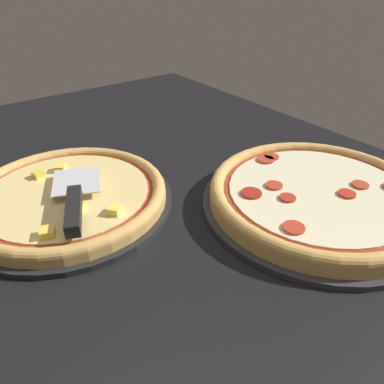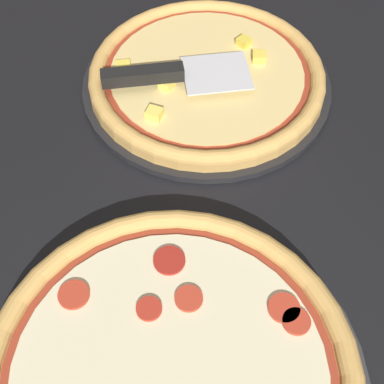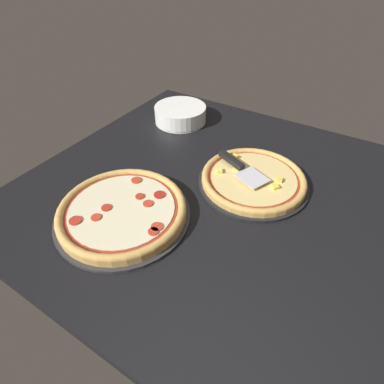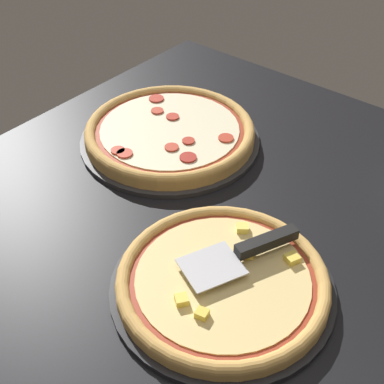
# 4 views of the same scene
# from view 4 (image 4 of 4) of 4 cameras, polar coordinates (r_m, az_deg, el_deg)

# --- Properties ---
(ground_plane) EXTENTS (1.36, 1.18, 0.04)m
(ground_plane) POSITION_cam_4_polar(r_m,az_deg,el_deg) (0.96, 0.49, -7.47)
(ground_plane) COLOR black
(pizza_pan_front) EXTENTS (0.37, 0.37, 0.01)m
(pizza_pan_front) POSITION_cam_4_polar(r_m,az_deg,el_deg) (0.89, 3.24, -10.12)
(pizza_pan_front) COLOR black
(pizza_pan_front) RESTS_ON ground_plane
(pizza_front) EXTENTS (0.35, 0.35, 0.03)m
(pizza_front) POSITION_cam_4_polar(r_m,az_deg,el_deg) (0.88, 3.29, -9.38)
(pizza_front) COLOR tan
(pizza_front) RESTS_ON pizza_pan_front
(pizza_pan_back) EXTENTS (0.40, 0.40, 0.01)m
(pizza_pan_back) POSITION_cam_4_polar(r_m,az_deg,el_deg) (1.22, -2.36, 5.61)
(pizza_pan_back) COLOR #2D2D30
(pizza_pan_back) RESTS_ON ground_plane
(pizza_back) EXTENTS (0.38, 0.38, 0.03)m
(pizza_back) POSITION_cam_4_polar(r_m,az_deg,el_deg) (1.20, -2.39, 6.48)
(pizza_back) COLOR tan
(pizza_back) RESTS_ON pizza_pan_back
(serving_spatula) EXTENTS (0.21, 0.13, 0.02)m
(serving_spatula) POSITION_cam_4_polar(r_m,az_deg,el_deg) (0.90, 6.48, -5.95)
(serving_spatula) COLOR silver
(serving_spatula) RESTS_ON pizza_front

